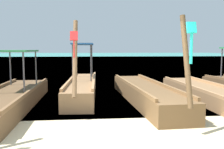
{
  "coord_description": "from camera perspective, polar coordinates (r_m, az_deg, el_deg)",
  "views": [
    {
      "loc": [
        -0.82,
        -4.7,
        1.86
      ],
      "look_at": [
        0.0,
        3.88,
        0.99
      ],
      "focal_mm": 40.55,
      "sensor_mm": 36.0,
      "label": 1
    }
  ],
  "objects": [
    {
      "name": "ground",
      "position": [
        5.12,
        4.29,
        -15.54
      ],
      "size": [
        120.0,
        120.0,
        0.0
      ],
      "primitive_type": "plane",
      "color": "beige"
    },
    {
      "name": "longtail_boat_turquoise_ribbon",
      "position": [
        9.04,
        7.48,
        -4.17
      ],
      "size": [
        1.49,
        6.79,
        2.64
      ],
      "color": "brown",
      "rests_on": "ground"
    },
    {
      "name": "longtail_boat_violet_ribbon",
      "position": [
        8.59,
        -21.91,
        -4.99
      ],
      "size": [
        1.39,
        6.86,
        2.45
      ],
      "color": "brown",
      "rests_on": "ground"
    },
    {
      "name": "longtail_boat_yellow_ribbon",
      "position": [
        9.93,
        20.43,
        -3.93
      ],
      "size": [
        1.35,
        6.52,
        2.75
      ],
      "color": "olive",
      "rests_on": "ground"
    },
    {
      "name": "sea_water",
      "position": [
        66.61,
        -4.76,
        4.13
      ],
      "size": [
        120.0,
        120.0,
        0.0
      ],
      "primitive_type": "plane",
      "color": "#2DB29E",
      "rests_on": "ground"
    },
    {
      "name": "longtail_boat_red_ribbon",
      "position": [
        10.11,
        -6.71,
        -2.73
      ],
      "size": [
        1.22,
        6.42,
        2.67
      ],
      "color": "olive",
      "rests_on": "ground"
    }
  ]
}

